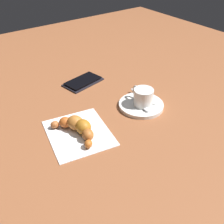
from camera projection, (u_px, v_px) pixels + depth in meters
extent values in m
plane|color=brown|center=(112.00, 117.00, 0.75)|extent=(1.80, 1.80, 0.00)
cylinder|color=white|center=(141.00, 105.00, 0.79)|extent=(0.13, 0.13, 0.01)
cylinder|color=white|center=(143.00, 97.00, 0.77)|extent=(0.06, 0.06, 0.05)
cylinder|color=black|center=(143.00, 95.00, 0.76)|extent=(0.05, 0.05, 0.00)
torus|color=white|center=(137.00, 91.00, 0.79)|extent=(0.01, 0.04, 0.04)
cube|color=silver|center=(138.00, 97.00, 0.81)|extent=(0.05, 0.10, 0.00)
ellipsoid|color=silver|center=(147.00, 109.00, 0.76)|extent=(0.03, 0.03, 0.01)
cube|color=white|center=(149.00, 99.00, 0.80)|extent=(0.03, 0.06, 0.01)
cube|color=white|center=(79.00, 133.00, 0.69)|extent=(0.19, 0.20, 0.00)
ellipsoid|color=#B55B1F|center=(88.00, 144.00, 0.64)|extent=(0.03, 0.03, 0.02)
ellipsoid|color=#A75C27|center=(88.00, 135.00, 0.66)|extent=(0.04, 0.04, 0.03)
ellipsoid|color=#A8681C|center=(83.00, 127.00, 0.67)|extent=(0.04, 0.05, 0.04)
ellipsoid|color=#B76C2B|center=(75.00, 123.00, 0.69)|extent=(0.06, 0.06, 0.04)
ellipsoid|color=#B85620|center=(65.00, 122.00, 0.70)|extent=(0.05, 0.04, 0.03)
ellipsoid|color=#A85C2D|center=(55.00, 125.00, 0.70)|extent=(0.03, 0.03, 0.02)
cube|color=black|center=(83.00, 82.00, 0.91)|extent=(0.15, 0.10, 0.01)
cube|color=black|center=(83.00, 80.00, 0.91)|extent=(0.13, 0.09, 0.00)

